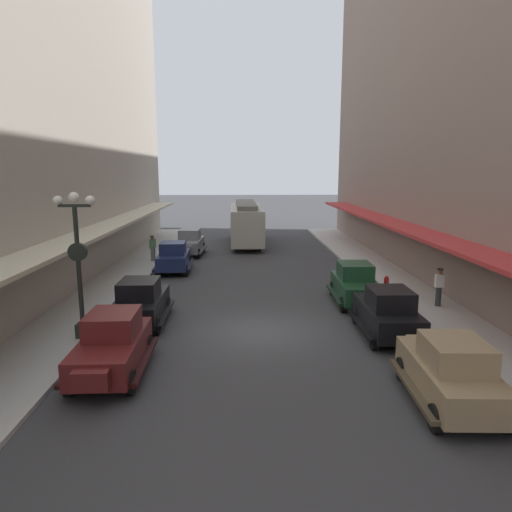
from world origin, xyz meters
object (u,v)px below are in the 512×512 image
object	(u,v)px
lamp_post_with_clock	(78,259)
fire_hydrant	(386,284)
parked_car_5	(387,311)
parked_car_6	(189,242)
parked_car_4	(356,283)
parked_car_2	(112,343)
streetcar	(246,221)
parked_car_3	(174,256)
pedestrian_1	(152,248)
parked_car_1	(451,370)
parked_car_0	(141,301)
pedestrian_2	(153,247)
pedestrian_0	(439,287)

from	to	relation	value
lamp_post_with_clock	fire_hydrant	size ratio (longest dim) A/B	6.29
parked_car_5	parked_car_6	world-z (taller)	same
parked_car_6	lamp_post_with_clock	xyz separation A→B (m)	(-1.88, -17.14, 2.04)
parked_car_4	parked_car_6	world-z (taller)	same
parked_car_2	streetcar	xyz separation A→B (m)	(4.21, 24.63, 0.96)
parked_car_3	pedestrian_1	bearing A→B (deg)	124.05
pedestrian_1	parked_car_1	bearing A→B (deg)	-59.30
parked_car_6	lamp_post_with_clock	bearing A→B (deg)	-96.27
parked_car_0	pedestrian_1	xyz separation A→B (m)	(-1.89, 12.32, 0.07)
parked_car_6	fire_hydrant	bearing A→B (deg)	-46.26
parked_car_0	pedestrian_1	size ratio (longest dim) A/B	2.56
parked_car_1	parked_car_3	world-z (taller)	same
parked_car_2	parked_car_5	size ratio (longest dim) A/B	1.00
streetcar	lamp_post_with_clock	xyz separation A→B (m)	(-6.02, -21.88, 1.08)
parked_car_1	lamp_post_with_clock	world-z (taller)	lamp_post_with_clock
parked_car_4	lamp_post_with_clock	size ratio (longest dim) A/B	0.83
pedestrian_1	lamp_post_with_clock	bearing A→B (deg)	-89.16
pedestrian_1	pedestrian_2	bearing A→B (deg)	93.88
parked_car_0	parked_car_6	xyz separation A→B (m)	(0.20, 15.32, 0.00)
parked_car_3	streetcar	distance (m)	11.32
fire_hydrant	pedestrian_2	size ratio (longest dim) A/B	0.50
fire_hydrant	parked_car_2	bearing A→B (deg)	-142.03
parked_car_5	parked_car_6	distance (m)	19.28
parked_car_3	streetcar	world-z (taller)	streetcar
parked_car_2	pedestrian_0	bearing A→B (deg)	26.32
parked_car_2	lamp_post_with_clock	world-z (taller)	lamp_post_with_clock
parked_car_0	parked_car_1	world-z (taller)	same
parked_car_4	streetcar	distance (m)	18.10
parked_car_5	pedestrian_0	distance (m)	4.65
streetcar	lamp_post_with_clock	size ratio (longest dim) A/B	1.87
parked_car_4	fire_hydrant	xyz separation A→B (m)	(1.84, 1.31, -0.38)
parked_car_6	pedestrian_1	size ratio (longest dim) A/B	2.58
pedestrian_2	streetcar	bearing A→B (deg)	49.38
lamp_post_with_clock	pedestrian_0	bearing A→B (deg)	13.52
parked_car_3	fire_hydrant	xyz separation A→B (m)	(11.18, -5.73, -0.38)
parked_car_1	pedestrian_1	size ratio (longest dim) A/B	2.59
pedestrian_2	parked_car_3	bearing A→B (deg)	-59.49
parked_car_6	streetcar	size ratio (longest dim) A/B	0.45
parked_car_5	lamp_post_with_clock	xyz separation A→B (m)	(-11.03, -0.17, 2.04)
parked_car_0	parked_car_2	size ratio (longest dim) A/B	1.00
parked_car_5	lamp_post_with_clock	distance (m)	11.22
pedestrian_0	parked_car_3	bearing A→B (deg)	147.71
lamp_post_with_clock	parked_car_0	bearing A→B (deg)	47.37
parked_car_5	parked_car_1	bearing A→B (deg)	-89.25
parked_car_6	pedestrian_0	size ratio (longest dim) A/B	2.58
pedestrian_0	fire_hydrant	bearing A→B (deg)	124.14
parked_car_0	parked_car_5	xyz separation A→B (m)	(9.35, -1.65, 0.00)
parked_car_6	parked_car_4	bearing A→B (deg)	-54.55
parked_car_2	pedestrian_1	world-z (taller)	parked_car_2
pedestrian_0	pedestrian_1	xyz separation A→B (m)	(-14.54, 10.70, 0.00)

